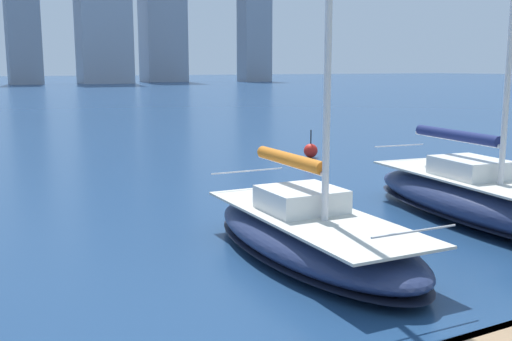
% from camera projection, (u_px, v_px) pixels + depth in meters
% --- Properties ---
extents(sailboat_navy, '(3.86, 9.65, 11.70)m').
position_uv_depth(sailboat_navy, '(480.00, 198.00, 17.49)').
color(sailboat_navy, navy).
rests_on(sailboat_navy, ground).
extents(sailboat_orange, '(3.32, 7.97, 11.98)m').
position_uv_depth(sailboat_orange, '(310.00, 231.00, 14.28)').
color(sailboat_orange, navy).
rests_on(sailboat_orange, ground).
extents(channel_buoy, '(0.70, 0.70, 1.40)m').
position_uv_depth(channel_buoy, '(311.00, 151.00, 30.00)').
color(channel_buoy, red).
rests_on(channel_buoy, ground).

